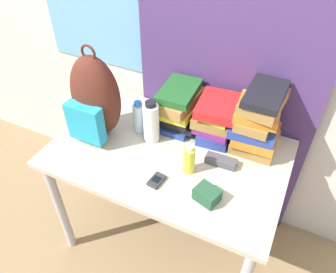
{
  "coord_description": "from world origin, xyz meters",
  "views": [
    {
      "loc": [
        0.52,
        -0.7,
        1.9
      ],
      "look_at": [
        0.0,
        0.37,
        0.86
      ],
      "focal_mm": 35.0,
      "sensor_mm": 36.0,
      "label": 1
    }
  ],
  "objects_px": {
    "sunglasses_case": "(221,161)",
    "camera_pouch": "(207,195)",
    "book_stack_left": "(179,107)",
    "sunscreen_bottle": "(189,160)",
    "cell_phone": "(157,180)",
    "water_bottle": "(139,118)",
    "book_stack_center": "(217,119)",
    "book_stack_right": "(258,121)",
    "backpack": "(95,99)",
    "sports_bottle": "(151,122)"
  },
  "relations": [
    {
      "from": "cell_phone",
      "to": "sunglasses_case",
      "type": "height_order",
      "value": "sunglasses_case"
    },
    {
      "from": "sports_bottle",
      "to": "sunglasses_case",
      "type": "height_order",
      "value": "sports_bottle"
    },
    {
      "from": "backpack",
      "to": "sports_bottle",
      "type": "relative_size",
      "value": 2.13
    },
    {
      "from": "backpack",
      "to": "sports_bottle",
      "type": "distance_m",
      "value": 0.3
    },
    {
      "from": "sunscreen_bottle",
      "to": "cell_phone",
      "type": "distance_m",
      "value": 0.18
    },
    {
      "from": "book_stack_center",
      "to": "water_bottle",
      "type": "height_order",
      "value": "book_stack_center"
    },
    {
      "from": "sunscreen_bottle",
      "to": "cell_phone",
      "type": "relative_size",
      "value": 1.71
    },
    {
      "from": "book_stack_right",
      "to": "sports_bottle",
      "type": "xyz_separation_m",
      "value": [
        -0.49,
        -0.18,
        -0.05
      ]
    },
    {
      "from": "backpack",
      "to": "sunglasses_case",
      "type": "xyz_separation_m",
      "value": [
        0.66,
        0.06,
        -0.2
      ]
    },
    {
      "from": "backpack",
      "to": "book_stack_right",
      "type": "bearing_deg",
      "value": 17.93
    },
    {
      "from": "book_stack_left",
      "to": "sunscreen_bottle",
      "type": "height_order",
      "value": "book_stack_left"
    },
    {
      "from": "book_stack_center",
      "to": "book_stack_right",
      "type": "bearing_deg",
      "value": 1.99
    },
    {
      "from": "book_stack_right",
      "to": "sunglasses_case",
      "type": "height_order",
      "value": "book_stack_right"
    },
    {
      "from": "sunscreen_bottle",
      "to": "book_stack_center",
      "type": "bearing_deg",
      "value": 84.11
    },
    {
      "from": "water_bottle",
      "to": "camera_pouch",
      "type": "height_order",
      "value": "water_bottle"
    },
    {
      "from": "sports_bottle",
      "to": "backpack",
      "type": "bearing_deg",
      "value": -165.44
    },
    {
      "from": "book_stack_left",
      "to": "book_stack_center",
      "type": "bearing_deg",
      "value": -0.72
    },
    {
      "from": "book_stack_left",
      "to": "sunglasses_case",
      "type": "xyz_separation_m",
      "value": [
        0.31,
        -0.19,
        -0.1
      ]
    },
    {
      "from": "backpack",
      "to": "book_stack_center",
      "type": "bearing_deg",
      "value": 22.98
    },
    {
      "from": "water_bottle",
      "to": "sunscreen_bottle",
      "type": "bearing_deg",
      "value": -23.67
    },
    {
      "from": "book_stack_right",
      "to": "camera_pouch",
      "type": "height_order",
      "value": "book_stack_right"
    },
    {
      "from": "book_stack_center",
      "to": "backpack",
      "type": "bearing_deg",
      "value": -157.02
    },
    {
      "from": "backpack",
      "to": "camera_pouch",
      "type": "relative_size",
      "value": 4.09
    },
    {
      "from": "backpack",
      "to": "cell_phone",
      "type": "height_order",
      "value": "backpack"
    },
    {
      "from": "book_stack_center",
      "to": "camera_pouch",
      "type": "bearing_deg",
      "value": -75.57
    },
    {
      "from": "backpack",
      "to": "book_stack_center",
      "type": "xyz_separation_m",
      "value": [
        0.57,
        0.24,
        -0.1
      ]
    },
    {
      "from": "cell_phone",
      "to": "book_stack_left",
      "type": "bearing_deg",
      "value": 101.25
    },
    {
      "from": "water_bottle",
      "to": "sunglasses_case",
      "type": "xyz_separation_m",
      "value": [
        0.48,
        -0.05,
        -0.07
      ]
    },
    {
      "from": "backpack",
      "to": "water_bottle",
      "type": "height_order",
      "value": "backpack"
    },
    {
      "from": "backpack",
      "to": "book_stack_center",
      "type": "height_order",
      "value": "backpack"
    },
    {
      "from": "backpack",
      "to": "water_bottle",
      "type": "bearing_deg",
      "value": 28.75
    },
    {
      "from": "sunglasses_case",
      "to": "camera_pouch",
      "type": "bearing_deg",
      "value": -86.29
    },
    {
      "from": "sunscreen_bottle",
      "to": "sunglasses_case",
      "type": "height_order",
      "value": "sunscreen_bottle"
    },
    {
      "from": "water_bottle",
      "to": "sunscreen_bottle",
      "type": "xyz_separation_m",
      "value": [
        0.35,
        -0.15,
        -0.02
      ]
    },
    {
      "from": "water_bottle",
      "to": "sports_bottle",
      "type": "xyz_separation_m",
      "value": [
        0.09,
        -0.03,
        0.02
      ]
    },
    {
      "from": "book_stack_right",
      "to": "book_stack_center",
      "type": "bearing_deg",
      "value": -178.01
    },
    {
      "from": "book_stack_left",
      "to": "camera_pouch",
      "type": "xyz_separation_m",
      "value": [
        0.33,
        -0.42,
        -0.09
      ]
    },
    {
      "from": "book_stack_center",
      "to": "book_stack_right",
      "type": "distance_m",
      "value": 0.2
    },
    {
      "from": "water_bottle",
      "to": "cell_phone",
      "type": "relative_size",
      "value": 2.08
    },
    {
      "from": "water_bottle",
      "to": "book_stack_center",
      "type": "bearing_deg",
      "value": 20.0
    },
    {
      "from": "book_stack_left",
      "to": "sunscreen_bottle",
      "type": "xyz_separation_m",
      "value": [
        0.19,
        -0.3,
        -0.05
      ]
    },
    {
      "from": "book_stack_right",
      "to": "water_bottle",
      "type": "height_order",
      "value": "book_stack_right"
    },
    {
      "from": "camera_pouch",
      "to": "cell_phone",
      "type": "bearing_deg",
      "value": -178.73
    },
    {
      "from": "cell_phone",
      "to": "sunglasses_case",
      "type": "bearing_deg",
      "value": 46.23
    },
    {
      "from": "water_bottle",
      "to": "sports_bottle",
      "type": "distance_m",
      "value": 0.1
    },
    {
      "from": "camera_pouch",
      "to": "sunglasses_case",
      "type": "bearing_deg",
      "value": 93.71
    },
    {
      "from": "water_bottle",
      "to": "sports_bottle",
      "type": "height_order",
      "value": "sports_bottle"
    },
    {
      "from": "book_stack_right",
      "to": "camera_pouch",
      "type": "xyz_separation_m",
      "value": [
        -0.09,
        -0.42,
        -0.14
      ]
    },
    {
      "from": "sports_bottle",
      "to": "cell_phone",
      "type": "xyz_separation_m",
      "value": [
        0.16,
        -0.25,
        -0.1
      ]
    },
    {
      "from": "book_stack_center",
      "to": "camera_pouch",
      "type": "height_order",
      "value": "book_stack_center"
    }
  ]
}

